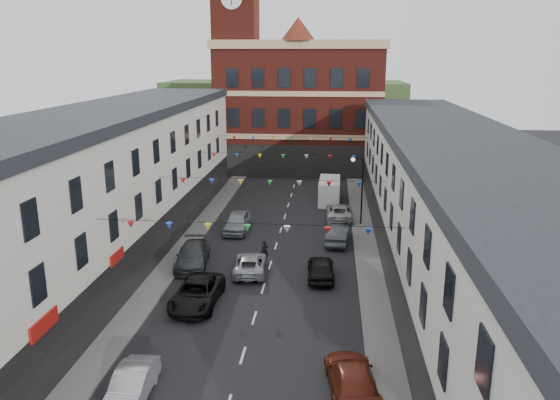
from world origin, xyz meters
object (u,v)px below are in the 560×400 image
(white_van, at_px, (329,191))
(car_right_f, at_px, (339,212))
(car_right_d, at_px, (321,268))
(car_left_c, at_px, (197,293))
(pedestrian, at_px, (265,251))
(street_lamp, at_px, (359,181))
(car_left_e, at_px, (237,222))
(car_left_d, at_px, (192,256))
(car_left_b, at_px, (131,386))
(moving_car, at_px, (250,264))
(car_right_c, at_px, (352,379))
(car_right_e, at_px, (337,234))

(white_van, bearing_deg, car_right_f, -79.55)
(car_right_d, bearing_deg, white_van, -93.76)
(car_left_c, height_order, car_right_d, car_left_c)
(pedestrian, bearing_deg, street_lamp, 32.86)
(car_left_e, height_order, pedestrian, car_left_e)
(car_left_d, bearing_deg, street_lamp, 35.02)
(car_left_b, xyz_separation_m, car_right_f, (9.10, 27.65, 0.02))
(car_left_c, xyz_separation_m, moving_car, (2.40, 5.16, -0.11))
(moving_car, relative_size, pedestrian, 2.91)
(car_right_c, distance_m, car_right_f, 26.29)
(moving_car, bearing_deg, car_left_d, -16.19)
(car_left_d, xyz_separation_m, white_van, (9.42, 18.12, 0.41))
(car_left_d, height_order, car_right_f, car_left_d)
(car_right_c, relative_size, car_right_e, 1.08)
(car_left_b, bearing_deg, car_left_c, 84.91)
(car_left_d, distance_m, moving_car, 4.30)
(street_lamp, distance_m, car_left_c, 19.73)
(street_lamp, bearing_deg, white_van, 108.71)
(moving_car, distance_m, pedestrian, 2.24)
(car_right_d, distance_m, car_right_e, 7.31)
(car_right_d, xyz_separation_m, car_right_e, (1.14, 7.22, 0.03))
(car_right_c, height_order, car_right_f, car_right_c)
(pedestrian, bearing_deg, car_right_c, -89.87)
(car_left_d, relative_size, car_right_e, 1.12)
(white_van, bearing_deg, street_lamp, -70.01)
(car_left_e, height_order, moving_car, car_left_e)
(pedestrian, bearing_deg, car_left_d, 173.82)
(car_right_f, bearing_deg, white_van, -81.42)
(car_left_c, xyz_separation_m, car_right_d, (7.20, 4.62, -0.01))
(street_lamp, relative_size, car_left_d, 1.16)
(car_left_d, height_order, car_left_e, car_left_e)
(car_left_c, bearing_deg, street_lamp, 59.78)
(car_left_d, bearing_deg, moving_car, -18.06)
(car_right_f, bearing_deg, car_right_d, 83.78)
(car_left_e, height_order, car_right_d, car_left_e)
(car_left_b, xyz_separation_m, car_left_d, (-1.26, 15.38, 0.07))
(car_right_d, xyz_separation_m, moving_car, (-4.80, 0.54, -0.10))
(pedestrian, bearing_deg, car_left_e, 94.88)
(car_right_c, xyz_separation_m, moving_car, (-6.43, 13.15, -0.09))
(car_left_c, xyz_separation_m, pedestrian, (3.14, 7.27, 0.04))
(car_left_b, bearing_deg, car_left_e, 86.94)
(car_left_b, bearing_deg, car_right_f, 70.09)
(car_right_f, distance_m, white_van, 5.94)
(street_lamp, height_order, car_right_f, street_lamp)
(car_right_d, distance_m, moving_car, 4.84)
(pedestrian, bearing_deg, car_right_d, -53.37)
(car_right_e, relative_size, white_van, 0.88)
(car_left_d, distance_m, white_van, 20.42)
(car_left_b, height_order, car_right_f, car_right_f)
(car_right_c, xyz_separation_m, pedestrian, (-5.68, 15.26, 0.06))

